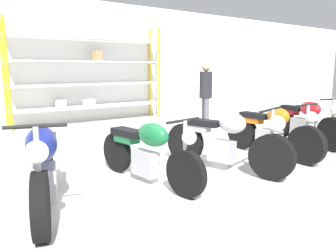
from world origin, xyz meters
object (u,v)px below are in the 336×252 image
(motorcycle_blue, at_px, (44,167))
(motorcycle_red, at_px, (306,123))
(person_browsing, at_px, (206,91))
(motorcycle_silver, at_px, (226,141))
(motorcycle_orange, at_px, (271,132))
(shelving_rack, at_px, (90,74))
(motorcycle_green, at_px, (148,150))

(motorcycle_blue, distance_m, motorcycle_red, 5.54)
(motorcycle_red, distance_m, person_browsing, 2.51)
(motorcycle_blue, xyz_separation_m, person_browsing, (4.69, 2.52, 0.54))
(motorcycle_silver, relative_size, motorcycle_red, 1.02)
(motorcycle_red, bearing_deg, motorcycle_orange, -63.61)
(motorcycle_red, bearing_deg, person_browsing, -142.83)
(shelving_rack, distance_m, motorcycle_blue, 6.28)
(shelving_rack, relative_size, motorcycle_silver, 2.13)
(motorcycle_red, relative_size, person_browsing, 1.21)
(shelving_rack, bearing_deg, motorcycle_red, -62.87)
(motorcycle_green, xyz_separation_m, motorcycle_silver, (1.32, -0.21, -0.00))
(motorcycle_green, relative_size, motorcycle_silver, 0.96)
(motorcycle_orange, relative_size, motorcycle_red, 0.98)
(motorcycle_orange, bearing_deg, motorcycle_red, 98.95)
(motorcycle_blue, bearing_deg, motorcycle_green, 109.28)
(shelving_rack, relative_size, motorcycle_green, 2.22)
(shelving_rack, xyz_separation_m, motorcycle_silver, (-0.08, -5.69, -0.97))
(motorcycle_silver, xyz_separation_m, motorcycle_red, (2.80, 0.39, -0.03))
(motorcycle_green, bearing_deg, motorcycle_silver, 72.31)
(motorcycle_silver, height_order, motorcycle_red, motorcycle_silver)
(motorcycle_green, height_order, motorcycle_red, motorcycle_red)
(motorcycle_green, bearing_deg, motorcycle_blue, -96.75)
(shelving_rack, xyz_separation_m, motorcycle_red, (2.72, -5.30, -1.00))
(motorcycle_blue, xyz_separation_m, motorcycle_red, (5.54, 0.23, -0.06))
(motorcycle_silver, bearing_deg, motorcycle_blue, -109.50)
(motorcycle_silver, bearing_deg, shelving_rack, 163.01)
(motorcycle_silver, relative_size, person_browsing, 1.23)
(motorcycle_blue, relative_size, motorcycle_red, 1.00)
(shelving_rack, xyz_separation_m, motorcycle_green, (-1.40, -5.48, -0.97))
(motorcycle_silver, relative_size, motorcycle_orange, 1.04)
(motorcycle_blue, relative_size, motorcycle_green, 1.02)
(motorcycle_orange, bearing_deg, motorcycle_blue, -90.99)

